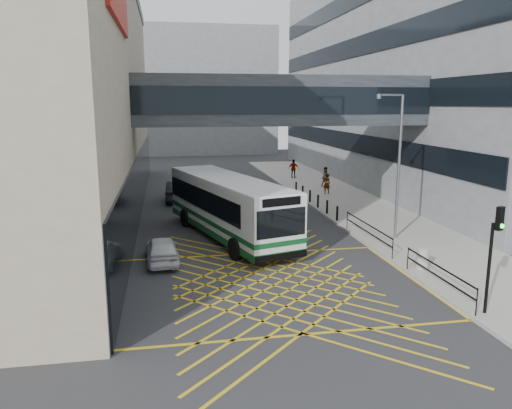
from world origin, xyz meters
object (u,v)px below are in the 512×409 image
car_white (162,249)px  litter_bin (422,258)px  traffic_light (494,245)px  pedestrian_a (327,184)px  car_dark (178,191)px  car_silver (259,196)px  pedestrian_c (294,169)px  street_lamp (397,158)px  bus (227,205)px  pedestrian_b (326,177)px

car_white → litter_bin: (11.36, -3.44, -0.02)m
car_white → traffic_light: 14.09m
pedestrian_a → car_dark: bearing=-5.0°
car_dark → litter_bin: 21.30m
car_silver → litter_bin: bearing=107.1°
car_white → pedestrian_c: 27.21m
car_dark → street_lamp: (11.14, -13.71, 3.76)m
bus → litter_bin: size_ratio=13.35×
traffic_light → litter_bin: bearing=62.9°
traffic_light → car_white: bearing=118.3°
bus → traffic_light: (7.56, -12.35, 0.86)m
street_lamp → car_white: bearing=173.6°
litter_bin → pedestrian_a: bearing=84.8°
pedestrian_c → traffic_light: bearing=111.6°
litter_bin → pedestrian_c: (1.27, 27.54, 0.44)m
car_dark → pedestrian_b: 13.24m
car_white → car_dark: size_ratio=0.82×
car_dark → pedestrian_a: pedestrian_a is taller
traffic_light → car_dark: bearing=88.0°
car_silver → street_lamp: 12.72m
car_dark → car_silver: (5.81, -2.82, -0.10)m
street_lamp → pedestrian_c: bearing=75.6°
pedestrian_b → pedestrian_c: size_ratio=0.97×
car_silver → pedestrian_c: (5.64, 11.66, 0.40)m
street_lamp → pedestrian_c: 22.81m
car_white → traffic_light: bearing=139.5°
bus → car_white: 5.51m
litter_bin → pedestrian_c: pedestrian_c is taller
street_lamp → pedestrian_a: size_ratio=4.70×
bus → litter_bin: 10.80m
street_lamp → litter_bin: bearing=-114.4°
pedestrian_c → street_lamp: bearing=113.4°
car_silver → pedestrian_c: pedestrian_c is taller
bus → street_lamp: size_ratio=1.60×
pedestrian_c → litter_bin: bearing=111.6°
traffic_light → pedestrian_b: 26.93m
pedestrian_a → litter_bin: bearing=80.3°
street_lamp → car_silver: bearing=102.5°
car_dark → pedestrian_c: 14.47m
street_lamp → pedestrian_c: size_ratio=4.25×
pedestrian_a → traffic_light: bearing=80.9°
pedestrian_c → car_white: bearing=86.6°
pedestrian_b → car_silver: bearing=-150.8°
litter_bin → traffic_light: bearing=-92.2°
bus → traffic_light: traffic_light is taller
pedestrian_a → pedestrian_b: 3.36m
bus → litter_bin: bus is taller
pedestrian_a → pedestrian_b: (0.99, 3.20, 0.06)m
bus → pedestrian_a: bus is taller
car_white → street_lamp: size_ratio=0.52×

